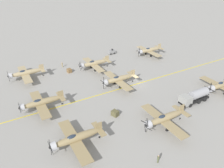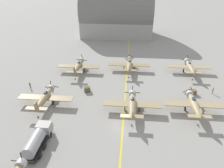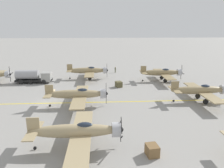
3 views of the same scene
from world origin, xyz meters
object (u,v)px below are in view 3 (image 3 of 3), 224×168
fuel_tanker (34,76)px  supply_crate_by_tanker (152,150)px  supply_crate_mid_lane (119,84)px  airplane_mid_left (88,71)px  airplane_far_center (201,90)px  airplane_far_left (162,73)px  airplane_mid_right (78,131)px  airplane_mid_center (78,94)px  ground_crew_inspecting (115,69)px

fuel_tanker → supply_crate_by_tanker: 36.23m
supply_crate_by_tanker → supply_crate_mid_lane: (-25.48, -1.10, 0.02)m
airplane_mid_left → airplane_far_center: 26.71m
airplane_far_left → supply_crate_mid_lane: size_ratio=8.38×
supply_crate_mid_lane → airplane_far_center: bearing=53.0°
airplane_mid_right → airplane_mid_center: airplane_mid_center is taller
supply_crate_by_tanker → supply_crate_mid_lane: bearing=-177.5°
airplane_far_left → ground_crew_inspecting: airplane_far_left is taller
ground_crew_inspecting → fuel_tanker: bearing=-62.8°
ground_crew_inspecting → supply_crate_mid_lane: 14.58m
fuel_tanker → ground_crew_inspecting: (-9.93, 19.34, -0.60)m
airplane_far_center → supply_crate_mid_lane: size_ratio=8.38×
airplane_far_left → ground_crew_inspecting: 14.43m
airplane_far_center → supply_crate_by_tanker: size_ratio=8.75×
ground_crew_inspecting → supply_crate_mid_lane: bearing=-1.3°
airplane_mid_left → airplane_mid_center: airplane_mid_center is taller
airplane_far_left → airplane_far_center: bearing=-6.1°
supply_crate_by_tanker → airplane_mid_left: bearing=-166.8°
airplane_far_left → supply_crate_by_tanker: airplane_far_left is taller
supply_crate_mid_lane → ground_crew_inspecting: bearing=178.7°
airplane_mid_right → fuel_tanker: airplane_mid_right is taller
airplane_mid_center → fuel_tanker: size_ratio=1.50×
airplane_mid_right → supply_crate_mid_lane: airplane_mid_right is taller
airplane_mid_left → airplane_far_center: size_ratio=1.00×
airplane_mid_right → supply_crate_mid_lane: size_ratio=8.38×
airplane_far_center → supply_crate_mid_lane: 16.51m
airplane_mid_right → airplane_far_center: same height
fuel_tanker → ground_crew_inspecting: 21.75m
airplane_mid_left → airplane_mid_right: airplane_mid_left is taller
airplane_far_left → ground_crew_inspecting: (-10.04, -10.31, -1.11)m
airplane_mid_left → airplane_far_left: 17.72m
supply_crate_mid_lane → airplane_far_left: bearing=113.1°
fuel_tanker → airplane_mid_right: bearing=23.9°
airplane_far_left → supply_crate_mid_lane: bearing=-82.8°
airplane_mid_left → airplane_far_left: bearing=92.4°
airplane_mid_center → airplane_far_center: bearing=81.9°
fuel_tanker → supply_crate_mid_lane: (4.64, 19.01, -0.91)m
airplane_mid_left → ground_crew_inspecting: bearing=146.7°
fuel_tanker → ground_crew_inspecting: size_ratio=4.82×
airplane_mid_right → ground_crew_inspecting: (-38.29, 6.76, -1.11)m
airplane_mid_right → supply_crate_by_tanker: airplane_mid_right is taller
airplane_mid_right → airplane_far_left: bearing=164.3°
airplane_far_left → airplane_far_center: size_ratio=1.00×
airplane_mid_left → airplane_far_center: bearing=61.6°
airplane_far_center → fuel_tanker: bearing=-118.3°
airplane_mid_right → airplane_far_center: 23.95m
ground_crew_inspecting → supply_crate_by_tanker: size_ratio=1.21×
fuel_tanker → supply_crate_mid_lane: fuel_tanker is taller
airplane_far_center → airplane_mid_left: bearing=-135.8°
airplane_far_left → supply_crate_by_tanker: (30.02, -9.54, -1.44)m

